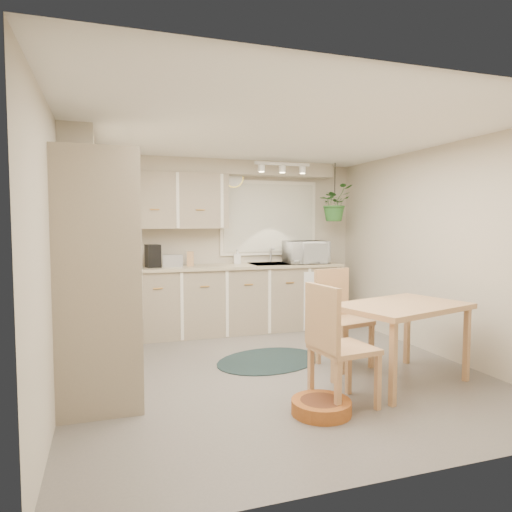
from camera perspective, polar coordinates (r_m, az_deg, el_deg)
name	(u,v)px	position (r m, az deg, el deg)	size (l,w,h in m)	color
floor	(273,371)	(4.84, 2.20, -14.16)	(4.20, 4.20, 0.00)	#69625C
ceiling	(274,134)	(4.69, 2.28, 14.96)	(4.20, 4.20, 0.00)	white
wall_back	(223,246)	(6.62, -4.14, 1.31)	(4.00, 0.04, 2.40)	#BCB19B
wall_front	(402,278)	(2.75, 17.75, -2.63)	(4.00, 0.04, 2.40)	#BCB19B
wall_left	(60,260)	(4.34, -23.34, -0.41)	(0.04, 4.20, 2.40)	#BCB19B
wall_right	(437,251)	(5.63, 21.67, 0.57)	(0.04, 4.20, 2.40)	#BCB19B
base_cab_left	(99,322)	(5.29, -19.01, -7.76)	(0.60, 1.85, 0.90)	gray
base_cab_back	(215,301)	(6.36, -5.20, -5.60)	(3.60, 0.60, 0.90)	gray
counter_left	(99,279)	(5.22, -19.02, -2.70)	(0.64, 1.89, 0.04)	#BBAE89
counter_back	(215,267)	(6.29, -5.21, -1.39)	(3.64, 0.64, 0.04)	#BBAE89
oven_stack	(99,280)	(3.96, -19.07, -2.87)	(0.65, 0.65, 2.10)	gray
wall_oven_face	(139,279)	(3.97, -14.44, -2.77)	(0.02, 0.56, 0.58)	white
upper_cab_left	(84,195)	(5.32, -20.69, 7.15)	(0.35, 2.00, 0.75)	gray
upper_cab_back	(153,200)	(6.27, -12.73, 6.79)	(2.00, 0.35, 0.75)	gray
soffit_left	(81,151)	(5.37, -21.09, 12.20)	(0.30, 2.00, 0.20)	#BCB19B
soffit_back	(211,167)	(6.47, -5.61, 11.01)	(3.60, 0.30, 0.20)	#BCB19B
cooktop	(99,283)	(4.64, -18.99, -3.19)	(0.52, 0.58, 0.02)	white
range_hood	(96,236)	(4.61, -19.36, 2.42)	(0.40, 0.60, 0.14)	white
window_blinds	(269,218)	(6.79, 1.66, 4.77)	(1.40, 0.02, 1.00)	silver
window_frame	(269,218)	(6.80, 1.63, 4.77)	(1.50, 0.02, 1.10)	white
sink	(276,267)	(6.56, 2.46, -1.33)	(0.70, 0.48, 0.10)	#A9ABB1
dishwasher_front	(323,300)	(6.58, 8.32, -5.52)	(0.58, 0.01, 0.83)	white
track_light_bar	(282,164)	(6.35, 3.31, 11.42)	(0.80, 0.04, 0.04)	white
wall_clock	(233,177)	(6.65, -2.85, 9.78)	(0.30, 0.30, 0.03)	#E8CA51
dining_table	(401,343)	(4.64, 17.68, -10.31)	(1.20, 0.80, 0.76)	tan
chair_left	(344,345)	(3.91, 10.94, -10.86)	(0.48, 0.48, 1.02)	tan
chair_back	(345,318)	(4.97, 11.04, -7.65)	(0.48, 0.48, 1.02)	tan
braided_rug	(268,360)	(5.17, 1.57, -12.91)	(1.22, 0.92, 0.01)	black
pet_bed	(321,407)	(3.86, 8.15, -18.17)	(0.48, 0.48, 0.11)	#A95621
microwave	(306,250)	(6.62, 6.24, 0.78)	(0.59, 0.33, 0.40)	white
soap_bottle	(237,261)	(6.53, -2.37, -0.58)	(0.09, 0.21, 0.10)	white
hanging_plant	(335,207)	(6.81, 9.80, 6.05)	(0.48, 0.54, 0.42)	#2E6829
coffee_maker	(153,256)	(6.15, -12.77, 0.01)	(0.17, 0.21, 0.30)	black
toaster	(173,261)	(6.21, -10.39, -0.58)	(0.27, 0.15, 0.16)	#A9ABB1
knife_block	(190,259)	(6.27, -8.21, -0.34)	(0.09, 0.09, 0.20)	tan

